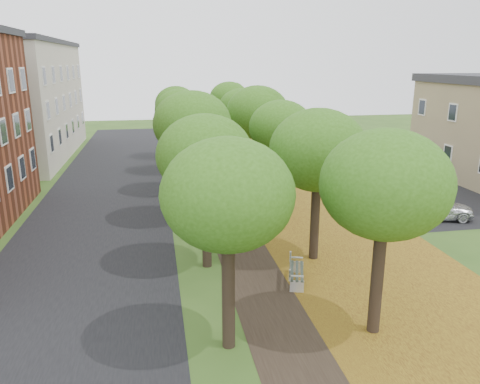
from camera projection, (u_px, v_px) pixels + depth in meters
name	position (u px, v px, depth m)	size (l,w,h in m)	color
ground	(297.00, 338.00, 14.94)	(120.00, 120.00, 0.00)	#2D4C19
street_asphalt	(102.00, 210.00, 27.86)	(8.00, 70.00, 0.01)	black
footpath	(226.00, 203.00, 29.15)	(3.20, 70.00, 0.01)	black
leaf_verge	(303.00, 199.00, 30.01)	(7.50, 70.00, 0.01)	olive
parking_lot	(416.00, 189.00, 32.42)	(9.00, 16.00, 0.01)	black
tree_row_west	(189.00, 125.00, 27.44)	(3.79, 33.79, 6.61)	black
tree_row_east	(268.00, 123.00, 28.26)	(3.79, 33.79, 6.61)	black
building_cream	(8.00, 100.00, 41.88)	(10.30, 20.30, 10.40)	beige
bench	(295.00, 271.00, 18.65)	(1.09, 2.01, 0.91)	#262F28
car_silver	(434.00, 207.00, 26.09)	(1.66, 4.12, 1.40)	silver
car_red	(390.00, 184.00, 30.95)	(1.46, 4.20, 1.38)	maroon
car_grey	(368.00, 173.00, 34.04)	(1.94, 4.77, 1.39)	#313136
car_white	(356.00, 167.00, 36.02)	(2.23, 4.85, 1.35)	silver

